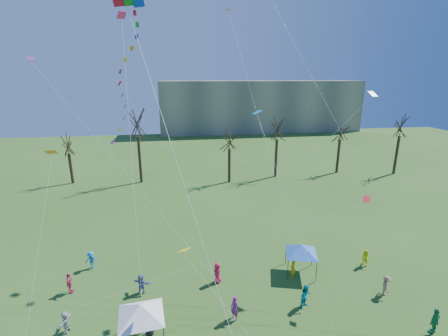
{
  "coord_description": "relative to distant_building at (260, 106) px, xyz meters",
  "views": [
    {
      "loc": [
        -3.62,
        -12.4,
        16.17
      ],
      "look_at": [
        -0.94,
        5.0,
        11.0
      ],
      "focal_mm": 25.0,
      "sensor_mm": 36.0,
      "label": 1
    }
  ],
  "objects": [
    {
      "name": "distant_building",
      "position": [
        0.0,
        0.0,
        0.0
      ],
      "size": [
        60.0,
        14.0,
        15.0
      ],
      "primitive_type": "cube",
      "color": "gray",
      "rests_on": "ground"
    },
    {
      "name": "bare_tree_row",
      "position": [
        -17.61,
        -46.46,
        -0.44
      ],
      "size": [
        69.18,
        8.16,
        11.5
      ],
      "color": "black",
      "rests_on": "ground"
    },
    {
      "name": "big_box_kite",
      "position": [
        -27.91,
        -76.68,
        8.46
      ],
      "size": [
        3.67,
        6.58,
        21.63
      ],
      "color": "red",
      "rests_on": "ground"
    },
    {
      "name": "canopy_tent_white",
      "position": [
        -28.25,
        -77.96,
        -5.08
      ],
      "size": [
        3.79,
        3.79,
        2.86
      ],
      "color": "#3F3F44",
      "rests_on": "ground"
    },
    {
      "name": "canopy_tent_blue",
      "position": [
        -15.63,
        -72.45,
        -5.26
      ],
      "size": [
        3.4,
        3.4,
        2.65
      ],
      "color": "#3F3F44",
      "rests_on": "ground"
    },
    {
      "name": "festival_crowd",
      "position": [
        -22.64,
        -76.4,
        -6.64
      ],
      "size": [
        25.57,
        13.31,
        1.86
      ],
      "color": "red",
      "rests_on": "ground"
    },
    {
      "name": "small_kites_aloft",
      "position": [
        -23.0,
        -71.44,
        5.9
      ],
      "size": [
        28.78,
        16.04,
        33.49
      ],
      "color": "orange",
      "rests_on": "ground"
    }
  ]
}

